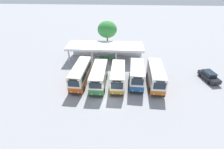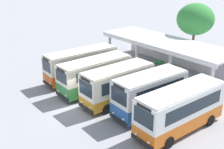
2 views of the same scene
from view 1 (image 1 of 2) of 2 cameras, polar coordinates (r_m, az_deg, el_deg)
The scene contains 15 objects.
ground_plane at distance 25.73m, azimuth -1.31°, elevation -8.25°, with size 180.00×180.00×0.00m, color #939399.
city_bus_nearest_orange at distance 28.72m, azimuth -10.85°, elevation 0.31°, with size 2.55×8.08×3.31m.
city_bus_second_in_row at distance 27.67m, azimuth -4.63°, elevation -0.56°, with size 2.48×7.51×3.25m.
city_bus_middle_cream at distance 27.51m, azimuth 2.04°, elevation -0.62°, with size 2.42×6.98×3.31m.
city_bus_fourth_amber at distance 28.19m, azimuth 8.62°, elevation 0.06°, with size 2.62×6.70×3.46m.
city_bus_fifth_blue at distance 28.60m, azimuth 15.04°, elevation -0.35°, with size 2.56×7.80×3.37m.
parked_car_flank at distance 34.27m, azimuth 30.78°, elevation -0.44°, with size 2.64×4.49×1.62m.
terminal_canopy at distance 36.72m, azimuth -2.32°, elevation 9.43°, with size 16.45×5.31×3.40m.
waiting_chair_end_by_column at distance 36.93m, azimuth -3.82°, elevation 5.96°, with size 0.46×0.46×0.86m.
waiting_chair_second_from_end at distance 36.89m, azimuth -2.93°, elevation 5.95°, with size 0.46×0.46×0.86m.
waiting_chair_middle_seat at distance 36.69m, azimuth -2.06°, elevation 5.83°, with size 0.46×0.46×0.86m.
waiting_chair_fourth_seat at distance 36.68m, azimuth -1.16°, elevation 5.83°, with size 0.46×0.46×0.86m.
waiting_chair_fifth_seat at distance 36.65m, azimuth -0.26°, elevation 5.81°, with size 0.46×0.46×0.86m.
waiting_chair_far_end_seat at distance 36.65m, azimuth 0.64°, elevation 5.82°, with size 0.46×0.46×0.86m.
roadside_tree_behind_canopy at distance 40.29m, azimuth -1.67°, elevation 15.43°, with size 4.59×4.59×7.21m.
Camera 1 is at (1.79, -19.65, 16.52)m, focal length 26.19 mm.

